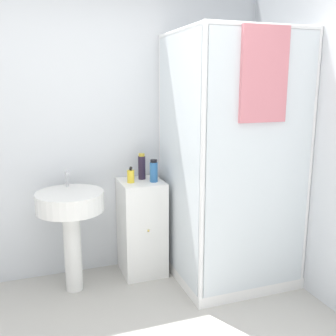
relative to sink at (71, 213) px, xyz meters
name	(u,v)px	position (x,y,z in m)	size (l,w,h in m)	color
wall_back	(78,133)	(0.12, 0.35, 0.59)	(6.40, 0.06, 2.50)	silver
shower_enclosure	(226,217)	(1.25, -0.24, -0.10)	(0.95, 0.98, 2.08)	white
vanity_cabinet	(142,227)	(0.62, 0.12, -0.24)	(0.37, 0.42, 0.84)	white
sink	(71,213)	(0.00, 0.00, 0.00)	(0.53, 0.53, 0.96)	white
soap_dispenser	(131,176)	(0.52, 0.10, 0.24)	(0.06, 0.06, 0.14)	yellow
shampoo_bottle_tall_black	(142,167)	(0.64, 0.18, 0.30)	(0.06, 0.06, 0.23)	#281E33
shampoo_bottle_blue	(154,171)	(0.71, 0.06, 0.28)	(0.07, 0.07, 0.19)	#2D66A3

